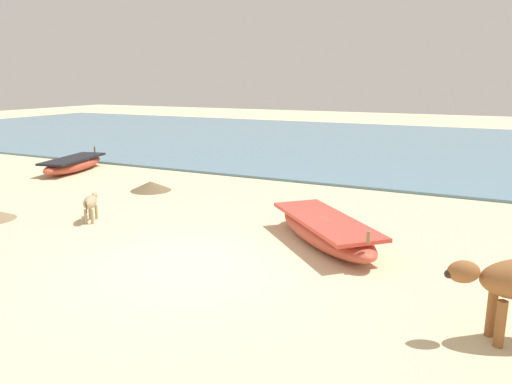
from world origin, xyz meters
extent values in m
plane|color=beige|center=(0.00, 0.00, 0.00)|extent=(80.00, 80.00, 0.00)
cube|color=slate|center=(0.00, 17.11, 0.04)|extent=(60.00, 20.00, 0.08)
ellipsoid|color=#B74733|center=(-8.38, 5.49, 0.24)|extent=(1.63, 3.17, 0.47)
cube|color=black|center=(-8.38, 5.49, 0.44)|extent=(1.53, 2.81, 0.07)
cube|color=olive|center=(-8.43, 5.71, 0.37)|extent=(0.83, 0.30, 0.04)
cylinder|color=olive|center=(-8.70, 6.85, 0.57)|extent=(0.06, 0.06, 0.20)
ellipsoid|color=#B74733|center=(1.70, 2.08, 0.25)|extent=(3.05, 3.06, 0.51)
cube|color=#CC3F33|center=(1.70, 2.08, 0.47)|extent=(2.75, 2.77, 0.07)
cube|color=olive|center=(1.88, 1.90, 0.39)|extent=(0.71, 0.70, 0.04)
cylinder|color=olive|center=(2.77, 1.01, 0.61)|extent=(0.06, 0.06, 0.20)
ellipsoid|color=brown|center=(4.26, -0.62, 0.88)|extent=(0.44, 0.37, 0.28)
sphere|color=#2D2119|center=(4.11, -0.69, 0.85)|extent=(0.14, 0.14, 0.11)
cylinder|color=brown|center=(4.71, -0.57, 0.29)|extent=(0.12, 0.12, 0.58)
cylinder|color=brown|center=(4.61, -0.33, 0.29)|extent=(0.12, 0.12, 0.58)
ellipsoid|color=tan|center=(-3.43, 1.23, 0.44)|extent=(0.55, 0.69, 0.28)
ellipsoid|color=tan|center=(-3.65, 1.60, 0.49)|extent=(0.22, 0.25, 0.15)
sphere|color=#2D2119|center=(-3.70, 1.68, 0.47)|extent=(0.08, 0.08, 0.06)
cylinder|color=tan|center=(-3.58, 1.36, 0.16)|extent=(0.06, 0.06, 0.32)
cylinder|color=tan|center=(-3.46, 1.43, 0.16)|extent=(0.06, 0.06, 0.32)
cylinder|color=tan|center=(-3.39, 1.04, 0.16)|extent=(0.06, 0.06, 0.32)
cylinder|color=tan|center=(-3.27, 1.11, 0.16)|extent=(0.06, 0.06, 0.32)
cylinder|color=#2D2119|center=(-3.25, 0.94, 0.41)|extent=(0.02, 0.02, 0.26)
cone|color=brown|center=(-4.18, 4.30, 0.13)|extent=(1.60, 1.60, 0.26)
camera|label=1|loc=(4.43, -6.50, 3.08)|focal=34.21mm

